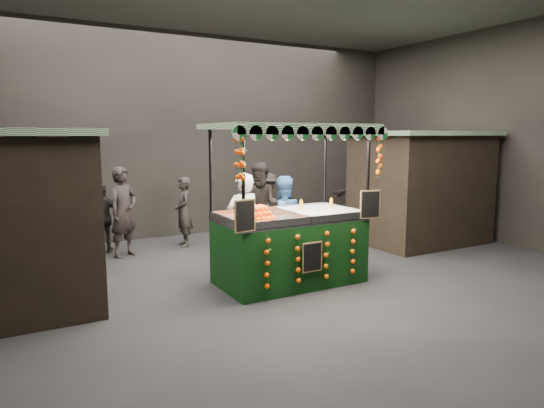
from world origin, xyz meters
TOP-DOWN VIEW (x-y plane):
  - ground at (0.00, 0.00)m, footprint 12.00×12.00m
  - market_hall at (0.00, 0.00)m, footprint 12.10×10.10m
  - neighbour_stall_right at (4.40, 1.50)m, footprint 3.00×2.20m
  - juice_stall at (0.06, 0.21)m, footprint 2.78×1.63m
  - vendor_grey at (-0.38, 1.16)m, footprint 0.70×0.49m
  - vendor_blue at (0.53, 1.30)m, footprint 0.91×0.75m
  - shopper_0 at (-2.01, 3.47)m, footprint 0.82×0.74m
  - shopper_1 at (0.77, 2.56)m, footprint 1.18×1.10m
  - shopper_2 at (-2.32, 3.99)m, footprint 0.95×0.63m
  - shopper_3 at (1.89, 4.31)m, footprint 0.99×1.15m
  - shopper_4 at (-2.82, 3.00)m, footprint 1.01×0.99m
  - shopper_5 at (4.27, 3.52)m, footprint 1.51×1.44m
  - shopper_6 at (-0.61, 3.78)m, footprint 0.44×0.61m

SIDE VIEW (x-z plane):
  - ground at x=0.00m, z-range 0.00..0.00m
  - shopper_2 at x=-2.32m, z-range 0.00..1.51m
  - shopper_3 at x=1.89m, z-range 0.00..1.54m
  - shopper_6 at x=-0.61m, z-range 0.00..1.58m
  - juice_stall at x=0.06m, z-range -0.51..2.18m
  - shopper_5 at x=4.27m, z-range 0.00..1.71m
  - vendor_blue at x=0.53m, z-range 0.00..1.74m
  - shopper_4 at x=-2.82m, z-range 0.00..1.76m
  - vendor_grey at x=-0.38m, z-range 0.00..1.83m
  - shopper_0 at x=-2.01m, z-range 0.00..1.87m
  - shopper_1 at x=0.77m, z-range 0.00..1.93m
  - neighbour_stall_right at x=4.40m, z-range 0.01..2.61m
  - market_hall at x=0.00m, z-range 0.86..5.91m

